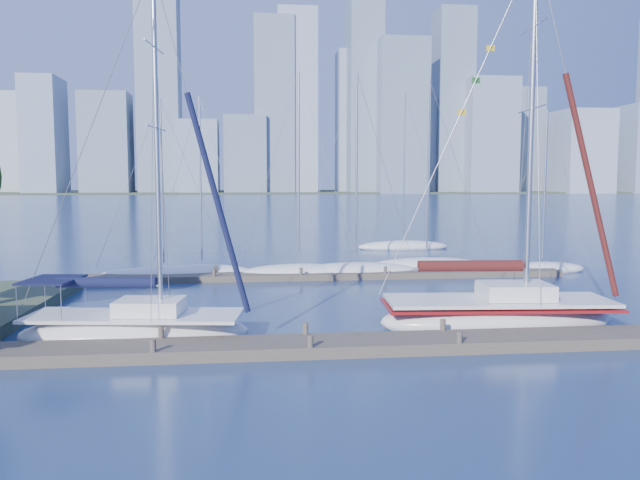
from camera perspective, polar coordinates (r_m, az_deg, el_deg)
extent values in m
plane|color=navy|center=(21.52, -1.12, -10.20)|extent=(700.00, 700.00, 0.00)
cube|color=#473D34|center=(21.47, -1.12, -9.68)|extent=(26.00, 2.00, 0.40)
cube|color=#473D34|center=(37.27, -0.30, -3.28)|extent=(30.00, 1.80, 0.36)
cube|color=#38472D|center=(340.70, -6.05, 4.34)|extent=(800.00, 100.00, 1.50)
ellipsoid|color=white|center=(23.95, -16.55, -8.22)|extent=(8.54, 3.70, 1.45)
cube|color=white|center=(23.80, -16.60, -6.63)|extent=(7.91, 3.41, 0.12)
cube|color=white|center=(23.57, -15.27, -5.87)|extent=(2.52, 2.03, 0.53)
cylinder|color=silver|center=(23.07, -14.69, 8.37)|extent=(0.17, 0.17, 12.17)
cylinder|color=silver|center=(23.92, -18.94, -3.93)|extent=(3.90, 0.58, 0.10)
cylinder|color=#0F1134|center=(23.90, -18.95, -3.70)|extent=(3.63, 0.83, 0.39)
cube|color=#0F1134|center=(24.62, -23.32, -3.36)|extent=(2.01, 2.50, 0.08)
ellipsoid|color=white|center=(26.06, 15.93, -7.02)|extent=(9.75, 3.83, 1.67)
cube|color=white|center=(25.90, 15.97, -5.33)|extent=(9.03, 3.53, 0.13)
cube|color=white|center=(26.05, 17.40, -4.44)|extent=(2.82, 2.23, 0.61)
cylinder|color=silver|center=(25.93, 18.75, 9.79)|extent=(0.20, 0.20, 13.57)
cylinder|color=silver|center=(25.37, 13.59, -2.56)|extent=(4.51, 0.45, 0.11)
cylinder|color=#3E0D12|center=(25.36, 13.59, -2.31)|extent=(4.18, 0.76, 0.45)
cube|color=maroon|center=(25.94, 15.96, -5.74)|extent=(9.24, 3.67, 0.11)
ellipsoid|color=white|center=(38.73, -14.05, -3.11)|extent=(7.94, 3.87, 1.01)
cylinder|color=silver|center=(38.32, -14.24, 5.20)|extent=(0.11, 0.11, 9.72)
ellipsoid|color=white|center=(38.91, -10.72, -2.99)|extent=(6.58, 3.70, 1.05)
cylinder|color=silver|center=(38.51, -10.87, 5.45)|extent=(0.11, 0.11, 9.89)
ellipsoid|color=white|center=(38.03, -1.92, -3.06)|extent=(7.60, 4.89, 1.15)
cylinder|color=silver|center=(37.64, -1.95, 6.70)|extent=(0.13, 0.13, 11.22)
ellipsoid|color=white|center=(38.50, 3.31, -2.95)|extent=(8.21, 4.60, 1.21)
cylinder|color=silver|center=(38.11, 3.36, 6.75)|extent=(0.13, 0.13, 11.22)
ellipsoid|color=white|center=(41.76, 9.70, -2.38)|extent=(8.12, 3.15, 1.15)
cylinder|color=silver|center=(41.40, 9.84, 6.57)|extent=(0.13, 0.13, 11.32)
ellipsoid|color=white|center=(42.55, 19.64, -2.52)|extent=(5.92, 4.10, 0.95)
cylinder|color=silver|center=(42.18, 19.87, 4.77)|extent=(0.10, 0.10, 9.43)
ellipsoid|color=white|center=(54.11, 7.61, -0.61)|extent=(8.05, 2.83, 1.08)
cylinder|color=silver|center=(53.84, 7.70, 6.71)|extent=(0.12, 0.12, 12.23)
cube|color=#8F98AB|center=(350.11, -26.37, 7.94)|extent=(13.03, 14.18, 49.95)
cube|color=#8597AC|center=(319.74, -23.89, 8.67)|extent=(15.74, 23.42, 53.70)
cube|color=slate|center=(316.05, -18.94, 8.33)|extent=(22.55, 17.63, 47.62)
cube|color=#8F98AB|center=(333.55, -14.35, 7.72)|extent=(16.10, 17.61, 41.11)
cube|color=#8597AC|center=(306.74, -10.94, 7.42)|extent=(17.93, 19.81, 34.81)
cube|color=slate|center=(307.61, -6.84, 7.72)|extent=(20.23, 16.86, 37.41)
cube|color=#8F98AB|center=(313.40, -2.10, 12.45)|extent=(19.10, 14.99, 89.13)
cube|color=#8597AC|center=(331.15, 3.08, 10.63)|extent=(17.30, 17.46, 72.67)
cube|color=slate|center=(309.45, 7.44, 11.05)|extent=(23.48, 18.95, 73.50)
cube|color=#8F98AB|center=(329.34, 10.22, 8.30)|extent=(14.27, 17.11, 46.46)
cube|color=#8597AC|center=(323.25, 15.21, 9.12)|extent=(24.32, 18.80, 56.21)
cube|color=slate|center=(362.89, 18.10, 8.61)|extent=(16.89, 17.52, 56.20)
cube|color=#8F98AB|center=(342.81, 22.81, 7.42)|extent=(24.35, 23.94, 41.32)
cube|color=#8597AC|center=(358.69, 27.10, 7.39)|extent=(15.51, 21.38, 44.43)
cube|color=slate|center=(318.20, -14.54, 14.91)|extent=(19.55, 18.00, 119.10)
cube|color=slate|center=(313.02, -4.23, 12.04)|extent=(19.29, 18.00, 84.74)
cube|color=slate|center=(319.64, 4.10, 14.20)|extent=(16.37, 18.00, 110.12)
cube|color=slate|center=(329.36, 11.99, 12.19)|extent=(18.01, 18.00, 91.38)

